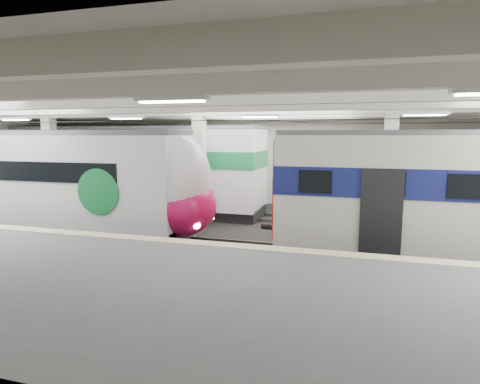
% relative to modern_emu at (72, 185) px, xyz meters
% --- Properties ---
extents(station_hall, '(36.00, 24.00, 5.75)m').
position_rel_modern_emu_xyz_m(station_hall, '(7.43, -1.74, 1.09)').
color(station_hall, black).
rests_on(station_hall, ground).
extents(modern_emu, '(13.52, 2.79, 4.38)m').
position_rel_modern_emu_xyz_m(modern_emu, '(0.00, 0.00, 0.00)').
color(modern_emu, white).
rests_on(modern_emu, ground).
extents(far_train, '(14.60, 3.20, 4.62)m').
position_rel_modern_emu_xyz_m(far_train, '(-0.57, 5.50, 0.23)').
color(far_train, white).
rests_on(far_train, ground).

